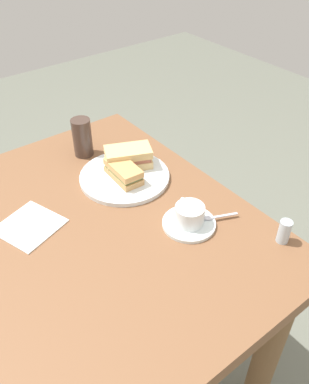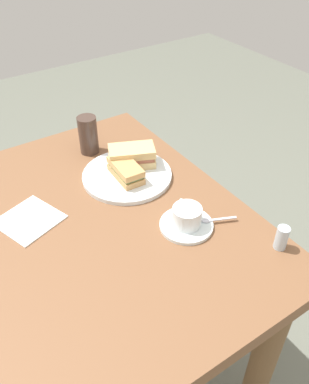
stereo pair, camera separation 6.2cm
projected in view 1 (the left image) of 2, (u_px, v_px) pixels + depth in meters
The scene contains 11 objects.
ground_plane at pixel (110, 369), 1.56m from camera, with size 6.00×6.00×0.00m, color slate.
dining_table at pixel (95, 263), 1.17m from camera, with size 1.00×0.84×0.76m.
sandwich_plate at pixel (125, 177), 1.25m from camera, with size 0.28×0.28×0.01m, color white.
sandwich_front at pixel (123, 172), 1.22m from camera, with size 0.14×0.07×0.05m.
sandwich_back at pixel (128, 157), 1.27m from camera, with size 0.13×0.16×0.06m.
coffee_saucer at pixel (189, 223), 1.09m from camera, with size 0.15×0.15×0.01m, color white.
coffee_cup at pixel (189, 214), 1.07m from camera, with size 0.10×0.08×0.05m.
spoon at pixel (215, 217), 1.09m from camera, with size 0.05×0.09×0.01m.
napkin at pixel (30, 226), 1.08m from camera, with size 0.15×0.15×0.00m, color white.
salt_shaker at pixel (284, 231), 1.02m from camera, with size 0.03×0.03×0.07m, color silver.
drinking_glass at pixel (82, 137), 1.32m from camera, with size 0.06×0.06×0.13m, color #44332B.
Camera 1 is at (0.73, -0.34, 1.52)m, focal length 37.36 mm.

